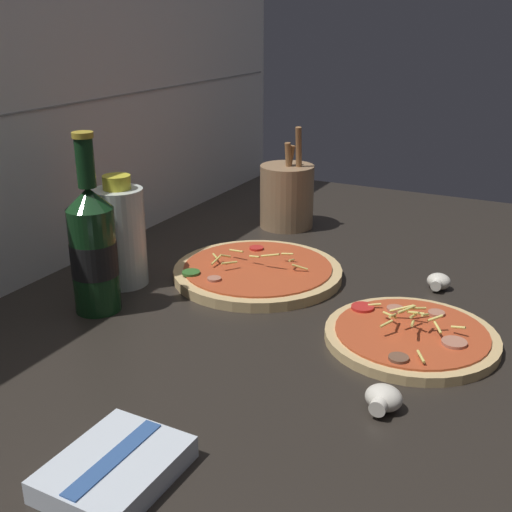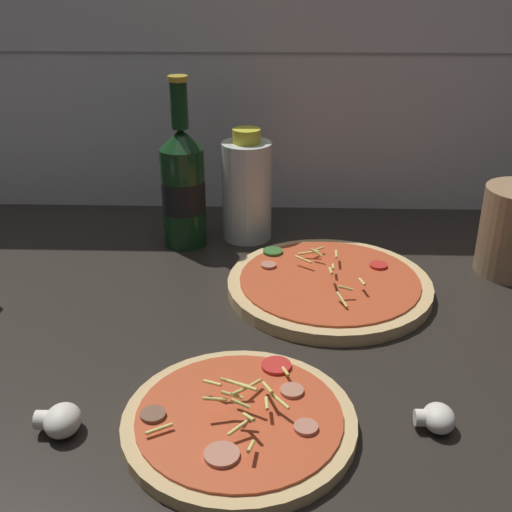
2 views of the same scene
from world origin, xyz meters
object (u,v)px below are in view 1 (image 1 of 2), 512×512
pizza_near (411,336)px  oil_bottle (121,235)px  utensil_crock (287,195)px  mushroom_left (383,399)px  mushroom_right (439,282)px  pizza_far (258,272)px  beer_bottle (93,248)px  dish_towel (115,469)px

pizza_near → oil_bottle: bearing=91.7°
utensil_crock → mushroom_left: bearing=-146.4°
mushroom_right → pizza_far: bearing=106.9°
pizza_near → mushroom_right: (19.43, 0.50, 0.49)cm
beer_bottle → mushroom_left: (-6.27, -45.53, -8.29)cm
utensil_crock → pizza_near: bearing=-136.9°
beer_bottle → mushroom_right: beer_bottle is taller
mushroom_right → dish_towel: 62.04cm
beer_bottle → dish_towel: beer_bottle is taller
pizza_near → oil_bottle: size_ratio=1.29×
beer_bottle → pizza_far: bearing=-35.3°
oil_bottle → utensil_crock: size_ratio=0.87×
beer_bottle → dish_towel: 39.90cm
beer_bottle → mushroom_left: size_ratio=5.97×
mushroom_left → dish_towel: size_ratio=0.34×
beer_bottle → oil_bottle: beer_bottle is taller
mushroom_right → utensil_crock: size_ratio=0.19×
oil_bottle → beer_bottle: bearing=-163.8°
beer_bottle → dish_towel: (-28.88, -26.17, -8.56)cm
oil_bottle → mushroom_right: oil_bottle is taller
mushroom_left → mushroom_right: bearing=2.7°
oil_bottle → utensil_crock: (39.74, -11.29, -1.71)cm
pizza_near → beer_bottle: bearing=104.2°
pizza_near → utensil_crock: size_ratio=1.11×
mushroom_left → mushroom_right: size_ratio=1.12×
beer_bottle → mushroom_right: bearing=-55.1°
beer_bottle → mushroom_left: bearing=-97.8°
pizza_near → utensil_crock: 52.83cm
oil_bottle → utensil_crock: bearing=-15.9°
beer_bottle → oil_bottle: size_ratio=1.47×
beer_bottle → mushroom_right: 54.10cm
utensil_crock → dish_towel: (-78.42, -17.73, -5.40)cm
beer_bottle → mushroom_right: size_ratio=6.70×
mushroom_left → utensil_crock: utensil_crock is taller
pizza_far → beer_bottle: beer_bottle is taller
oil_bottle → mushroom_left: (-16.08, -48.39, -6.85)cm
pizza_far → mushroom_left: pizza_far is taller
oil_bottle → dish_towel: 48.88cm
pizza_near → mushroom_left: pizza_near is taller
pizza_far → utensil_crock: 28.99cm
oil_bottle → mushroom_left: 51.44cm
pizza_near → dish_towel: pizza_near is taller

